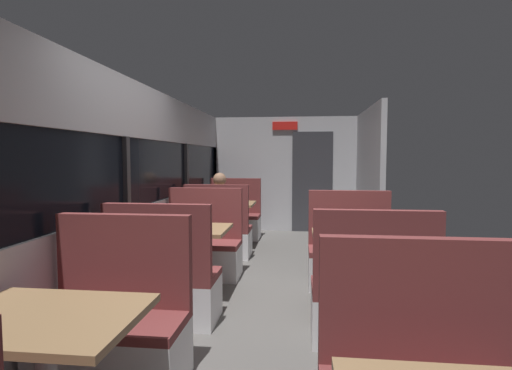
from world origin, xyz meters
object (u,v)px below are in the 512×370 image
Objects in this scene: seated_passenger at (219,221)px; coffee_cup_secondary at (368,232)px; dining_table_far_window at (227,209)px; bench_far_window_facing_entry at (234,220)px; dining_table_rear_aisle at (359,245)px; bench_near_window_facing_entry at (114,333)px; bench_mid_window_facing_entry at (203,250)px; bench_rear_aisle_facing_entry at (350,258)px; dining_table_near_window at (45,335)px; bench_mid_window_facing_end at (164,286)px; bench_rear_aisle_facing_end at (372,303)px; bench_far_window_facing_end at (219,235)px; coffee_cup_primary at (224,199)px; dining_table_mid_window at (186,237)px.

seated_passenger reaches higher than coffee_cup_secondary.
bench_far_window_facing_entry reaches higher than dining_table_far_window.
dining_table_rear_aisle is at bearing -61.23° from bench_far_window_facing_entry.
bench_near_window_facing_entry is at bearing -90.00° from bench_far_window_facing_entry.
bench_mid_window_facing_entry is 1.00× the size of bench_rear_aisle_facing_entry.
bench_mid_window_facing_entry is 1.00× the size of bench_far_window_facing_entry.
coffee_cup_secondary is at bearing 48.57° from dining_table_near_window.
bench_mid_window_facing_end and bench_rear_aisle_facing_end have the same top height.
bench_near_window_facing_entry is at bearing -90.00° from bench_far_window_facing_end.
seated_passenger is 14.00× the size of coffee_cup_primary.
bench_far_window_facing_end is at bearing 90.00° from bench_near_window_facing_entry.
dining_table_rear_aisle is (1.79, 0.50, 0.31)m from bench_mid_window_facing_end.
bench_far_window_facing_entry reaches higher than coffee_cup_secondary.
coffee_cup_primary is at bearing 125.45° from coffee_cup_secondary.
bench_far_window_facing_entry is (0.00, 2.36, 0.00)m from bench_mid_window_facing_entry.
bench_mid_window_facing_entry is 2.40m from bench_rear_aisle_facing_end.
dining_table_rear_aisle is 0.71× the size of seated_passenger.
bench_rear_aisle_facing_end is 0.79m from coffee_cup_secondary.
bench_near_window_facing_entry reaches higher than dining_table_near_window.
coffee_cup_secondary is (1.92, -2.70, 0.00)m from coffee_cup_primary.
bench_mid_window_facing_entry reaches higher than coffee_cup_primary.
dining_table_mid_window is at bearing 173.62° from dining_table_rear_aisle.
dining_table_rear_aisle is at bearing 39.23° from bench_near_window_facing_entry.
coffee_cup_primary is (-0.06, 1.75, 0.46)m from bench_mid_window_facing_entry.
dining_table_mid_window is at bearing 153.32° from bench_rear_aisle_facing_end.
seated_passenger is at bearing 90.00° from bench_mid_window_facing_end.
dining_table_rear_aisle is at bearing 142.87° from coffee_cup_secondary.
bench_far_window_facing_entry reaches higher than dining_table_near_window.
dining_table_far_window is 0.82× the size of bench_far_window_facing_end.
bench_rear_aisle_facing_entry reaches higher than coffee_cup_secondary.
dining_table_far_window and dining_table_rear_aisle have the same top height.
seated_passenger is (-1.79, 1.93, -0.10)m from dining_table_rear_aisle.
bench_far_window_facing_end is 2.71m from coffee_cup_secondary.
coffee_cup_secondary is at bearing -54.56° from dining_table_far_window.
bench_mid_window_facing_entry is at bearing 90.00° from bench_mid_window_facing_end.
dining_table_mid_window is 0.82× the size of bench_far_window_facing_end.
coffee_cup_secondary is at bearing 37.13° from bench_near_window_facing_entry.
bench_mid_window_facing_end reaches higher than dining_table_far_window.
bench_mid_window_facing_end is 0.87× the size of seated_passenger.
bench_mid_window_facing_entry reaches higher than dining_table_near_window.
dining_table_rear_aisle is (1.79, 1.46, 0.31)m from bench_near_window_facing_entry.
bench_mid_window_facing_entry is 0.87× the size of seated_passenger.
coffee_cup_primary is at bearing 94.49° from bench_far_window_facing_end.
bench_far_window_facing_end is at bearing 90.00° from bench_mid_window_facing_entry.
bench_far_window_facing_end is 2.60m from dining_table_rear_aisle.
dining_table_mid_window is at bearing -90.00° from bench_far_window_facing_entry.
bench_rear_aisle_facing_entry is 12.22× the size of coffee_cup_secondary.
bench_mid_window_facing_entry reaches higher than dining_table_far_window.
seated_passenger reaches higher than bench_rear_aisle_facing_entry.
bench_far_window_facing_entry and bench_rear_aisle_facing_entry have the same top height.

